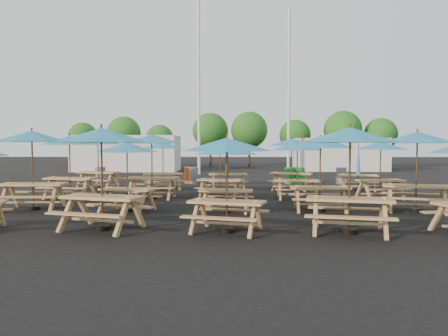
{
  "coord_description": "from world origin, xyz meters",
  "views": [
    {
      "loc": [
        0.36,
        -16.5,
        2.04
      ],
      "look_at": [
        0.0,
        1.5,
        1.1
      ],
      "focal_mm": 35.0,
      "sensor_mm": 36.0,
      "label": 1
    }
  ],
  "objects_px": {
    "waste_bin_1": "(189,175)",
    "picnic_unit_13": "(320,147)",
    "picnic_unit_8": "(227,149)",
    "picnic_unit_7": "(163,148)",
    "picnic_unit_1": "(32,140)",
    "picnic_unit_18": "(381,149)",
    "waste_bin_0": "(101,175)",
    "waste_bin_4": "(300,176)",
    "picnic_unit_19": "(358,171)",
    "picnic_unit_5": "(127,151)",
    "picnic_unit_6": "(152,142)",
    "picnic_unit_3": "(98,144)",
    "picnic_unit_10": "(220,149)",
    "picnic_unit_12": "(350,141)",
    "picnic_unit_9": "(226,153)",
    "picnic_unit_17": "(417,142)",
    "picnic_unit_11": "(228,147)",
    "waste_bin_5": "(341,176)",
    "picnic_unit_2": "(70,144)",
    "waste_bin_2": "(193,175)",
    "picnic_unit_15": "(292,145)",
    "picnic_unit_14": "(297,149)",
    "picnic_unit_4": "(101,141)"
  },
  "relations": [
    {
      "from": "picnic_unit_11",
      "to": "picnic_unit_12",
      "type": "xyz_separation_m",
      "value": [
        2.91,
        -9.81,
        0.21
      ]
    },
    {
      "from": "picnic_unit_5",
      "to": "picnic_unit_18",
      "type": "height_order",
      "value": "picnic_unit_18"
    },
    {
      "from": "waste_bin_2",
      "to": "picnic_unit_5",
      "type": "bearing_deg",
      "value": -96.53
    },
    {
      "from": "picnic_unit_13",
      "to": "waste_bin_2",
      "type": "distance_m",
      "value": 10.91
    },
    {
      "from": "picnic_unit_1",
      "to": "picnic_unit_18",
      "type": "distance_m",
      "value": 12.28
    },
    {
      "from": "picnic_unit_1",
      "to": "waste_bin_4",
      "type": "bearing_deg",
      "value": 41.94
    },
    {
      "from": "waste_bin_5",
      "to": "picnic_unit_3",
      "type": "bearing_deg",
      "value": -165.67
    },
    {
      "from": "picnic_unit_11",
      "to": "picnic_unit_15",
      "type": "xyz_separation_m",
      "value": [
        2.87,
        -0.12,
        0.11
      ]
    },
    {
      "from": "picnic_unit_1",
      "to": "picnic_unit_12",
      "type": "bearing_deg",
      "value": -23.42
    },
    {
      "from": "picnic_unit_1",
      "to": "picnic_unit_9",
      "type": "xyz_separation_m",
      "value": [
        6.1,
        -0.36,
        -0.39
      ]
    },
    {
      "from": "picnic_unit_14",
      "to": "picnic_unit_15",
      "type": "distance_m",
      "value": 3.32
    },
    {
      "from": "picnic_unit_12",
      "to": "waste_bin_0",
      "type": "xyz_separation_m",
      "value": [
        -9.82,
        13.26,
        -1.71
      ]
    },
    {
      "from": "picnic_unit_11",
      "to": "waste_bin_5",
      "type": "distance_m",
      "value": 6.91
    },
    {
      "from": "picnic_unit_15",
      "to": "waste_bin_1",
      "type": "height_order",
      "value": "picnic_unit_15"
    },
    {
      "from": "picnic_unit_10",
      "to": "waste_bin_5",
      "type": "bearing_deg",
      "value": 57.02
    },
    {
      "from": "picnic_unit_4",
      "to": "picnic_unit_13",
      "type": "bearing_deg",
      "value": 44.78
    },
    {
      "from": "picnic_unit_8",
      "to": "picnic_unit_14",
      "type": "relative_size",
      "value": 1.18
    },
    {
      "from": "picnic_unit_7",
      "to": "picnic_unit_19",
      "type": "bearing_deg",
      "value": -17.52
    },
    {
      "from": "picnic_unit_1",
      "to": "picnic_unit_13",
      "type": "bearing_deg",
      "value": -2.95
    },
    {
      "from": "picnic_unit_17",
      "to": "picnic_unit_3",
      "type": "bearing_deg",
      "value": 167.51
    },
    {
      "from": "picnic_unit_6",
      "to": "waste_bin_0",
      "type": "height_order",
      "value": "picnic_unit_6"
    },
    {
      "from": "waste_bin_1",
      "to": "waste_bin_4",
      "type": "height_order",
      "value": "same"
    },
    {
      "from": "picnic_unit_2",
      "to": "waste_bin_2",
      "type": "relative_size",
      "value": 2.86
    },
    {
      "from": "picnic_unit_1",
      "to": "picnic_unit_13",
      "type": "distance_m",
      "value": 9.0
    },
    {
      "from": "picnic_unit_7",
      "to": "picnic_unit_19",
      "type": "xyz_separation_m",
      "value": [
        8.85,
        -0.23,
        -1.05
      ]
    },
    {
      "from": "picnic_unit_8",
      "to": "picnic_unit_10",
      "type": "bearing_deg",
      "value": 108.74
    },
    {
      "from": "waste_bin_0",
      "to": "waste_bin_4",
      "type": "distance_m",
      "value": 10.68
    },
    {
      "from": "waste_bin_1",
      "to": "picnic_unit_3",
      "type": "bearing_deg",
      "value": -140.17
    },
    {
      "from": "waste_bin_2",
      "to": "picnic_unit_9",
      "type": "bearing_deg",
      "value": -79.16
    },
    {
      "from": "waste_bin_1",
      "to": "picnic_unit_14",
      "type": "bearing_deg",
      "value": -55.07
    },
    {
      "from": "picnic_unit_4",
      "to": "picnic_unit_5",
      "type": "relative_size",
      "value": 1.16
    },
    {
      "from": "picnic_unit_6",
      "to": "picnic_unit_12",
      "type": "height_order",
      "value": "picnic_unit_6"
    },
    {
      "from": "waste_bin_1",
      "to": "picnic_unit_13",
      "type": "bearing_deg",
      "value": -62.94
    },
    {
      "from": "waste_bin_0",
      "to": "waste_bin_1",
      "type": "distance_m",
      "value": 4.81
    },
    {
      "from": "picnic_unit_2",
      "to": "picnic_unit_15",
      "type": "xyz_separation_m",
      "value": [
        8.87,
        3.27,
        -0.05
      ]
    },
    {
      "from": "picnic_unit_8",
      "to": "picnic_unit_7",
      "type": "bearing_deg",
      "value": 123.08
    },
    {
      "from": "picnic_unit_18",
      "to": "picnic_unit_19",
      "type": "relative_size",
      "value": 1.12
    },
    {
      "from": "picnic_unit_5",
      "to": "waste_bin_4",
      "type": "distance_m",
      "value": 12.04
    },
    {
      "from": "picnic_unit_9",
      "to": "waste_bin_1",
      "type": "bearing_deg",
      "value": 107.37
    },
    {
      "from": "picnic_unit_14",
      "to": "waste_bin_5",
      "type": "xyz_separation_m",
      "value": [
        3.3,
        6.61,
        -1.45
      ]
    },
    {
      "from": "picnic_unit_5",
      "to": "picnic_unit_17",
      "type": "bearing_deg",
      "value": 16.87
    },
    {
      "from": "picnic_unit_19",
      "to": "picnic_unit_2",
      "type": "bearing_deg",
      "value": -156.59
    },
    {
      "from": "picnic_unit_8",
      "to": "picnic_unit_13",
      "type": "relative_size",
      "value": 1.12
    },
    {
      "from": "picnic_unit_7",
      "to": "picnic_unit_10",
      "type": "bearing_deg",
      "value": -65.18
    },
    {
      "from": "picnic_unit_17",
      "to": "waste_bin_0",
      "type": "height_order",
      "value": "picnic_unit_17"
    },
    {
      "from": "picnic_unit_5",
      "to": "picnic_unit_6",
      "type": "height_order",
      "value": "picnic_unit_6"
    },
    {
      "from": "picnic_unit_1",
      "to": "picnic_unit_15",
      "type": "bearing_deg",
      "value": 32.49
    },
    {
      "from": "picnic_unit_5",
      "to": "picnic_unit_10",
      "type": "xyz_separation_m",
      "value": [
        2.74,
        3.53,
        0.03
      ]
    },
    {
      "from": "picnic_unit_5",
      "to": "waste_bin_0",
      "type": "height_order",
      "value": "picnic_unit_5"
    },
    {
      "from": "picnic_unit_12",
      "to": "picnic_unit_8",
      "type": "bearing_deg",
      "value": -168.43
    }
  ]
}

